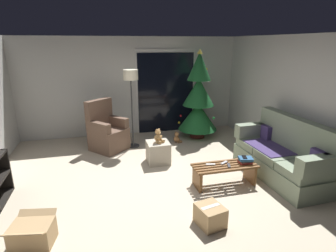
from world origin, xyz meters
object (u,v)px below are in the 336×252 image
at_px(remote_silver, 224,163).
at_px(remote_white, 211,165).
at_px(floor_lamp, 131,82).
at_px(cardboard_box_open_near_shelf, 33,234).
at_px(cardboard_box_taped_mid_floor, 210,216).
at_px(remote_graphite, 229,166).
at_px(couch, 283,156).
at_px(coffee_table, 225,171).
at_px(book_stack, 245,160).
at_px(cell_phone, 244,157).
at_px(armchair, 107,132).
at_px(ottoman, 158,152).
at_px(teddy_bear_chestnut_by_tree, 177,138).
at_px(christmas_tree, 198,100).
at_px(teddy_bear_honey, 158,137).

height_order(remote_silver, remote_white, same).
xyz_separation_m(floor_lamp, cardboard_box_open_near_shelf, (-1.58, -2.96, -1.36)).
distance_m(cardboard_box_taped_mid_floor, cardboard_box_open_near_shelf, 2.22).
bearing_deg(remote_graphite, floor_lamp, 139.73).
distance_m(couch, coffee_table, 1.16).
xyz_separation_m(book_stack, cell_phone, (-0.01, 0.01, 0.05)).
distance_m(remote_silver, armchair, 2.83).
distance_m(floor_lamp, ottoman, 1.68).
xyz_separation_m(couch, remote_silver, (-1.13, 0.03, -0.02)).
xyz_separation_m(remote_graphite, floor_lamp, (-1.33, 2.24, 1.13)).
bearing_deg(teddy_bear_chestnut_by_tree, book_stack, -74.64).
xyz_separation_m(remote_white, teddy_bear_chestnut_by_tree, (0.01, 2.11, -0.26)).
bearing_deg(remote_white, cardboard_box_open_near_shelf, -60.14).
relative_size(book_stack, armchair, 0.23).
bearing_deg(christmas_tree, armchair, -172.96).
relative_size(remote_silver, remote_white, 1.00).
xyz_separation_m(coffee_table, teddy_bear_chestnut_by_tree, (-0.23, 2.16, -0.13)).
bearing_deg(teddy_bear_chestnut_by_tree, christmas_tree, 24.41).
relative_size(remote_graphite, cardboard_box_taped_mid_floor, 0.37).
bearing_deg(cardboard_box_open_near_shelf, book_stack, 13.37).
bearing_deg(cell_phone, teddy_bear_chestnut_by_tree, 123.34).
relative_size(remote_white, cell_phone, 1.08).
xyz_separation_m(book_stack, ottoman, (-1.28, 1.18, -0.20)).
distance_m(remote_graphite, cardboard_box_taped_mid_floor, 1.16).
bearing_deg(cardboard_box_open_near_shelf, cell_phone, 13.67).
xyz_separation_m(remote_silver, remote_white, (-0.25, -0.01, 0.00)).
bearing_deg(book_stack, christmas_tree, 89.25).
height_order(teddy_bear_chestnut_by_tree, cardboard_box_open_near_shelf, cardboard_box_open_near_shelf).
bearing_deg(ottoman, cell_phone, -42.67).
xyz_separation_m(armchair, cardboard_box_open_near_shelf, (-1.00, -2.95, -0.26)).
relative_size(teddy_bear_honey, cardboard_box_taped_mid_floor, 0.68).
xyz_separation_m(cardboard_box_taped_mid_floor, cardboard_box_open_near_shelf, (-2.22, 0.17, 0.01)).
xyz_separation_m(cell_phone, christmas_tree, (0.05, 2.44, 0.50)).
distance_m(christmas_tree, ottoman, 1.98).
xyz_separation_m(couch, book_stack, (-0.78, -0.05, 0.02)).
xyz_separation_m(remote_silver, book_stack, (0.36, -0.07, 0.04)).
relative_size(christmas_tree, cardboard_box_taped_mid_floor, 5.24).
xyz_separation_m(cell_phone, ottoman, (-1.26, 1.16, -0.25)).
bearing_deg(christmas_tree, floor_lamp, -171.07).
distance_m(book_stack, cell_phone, 0.06).
bearing_deg(cardboard_box_taped_mid_floor, remote_white, 67.64).
height_order(book_stack, floor_lamp, floor_lamp).
bearing_deg(coffee_table, armchair, 130.94).
height_order(floor_lamp, cardboard_box_taped_mid_floor, floor_lamp).
bearing_deg(cell_phone, teddy_bear_honey, 155.61).
bearing_deg(couch, teddy_bear_chestnut_by_tree, 122.82).
distance_m(coffee_table, cell_phone, 0.42).
height_order(remote_graphite, christmas_tree, christmas_tree).
bearing_deg(ottoman, floor_lamp, 110.59).
bearing_deg(remote_silver, floor_lamp, -179.56).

